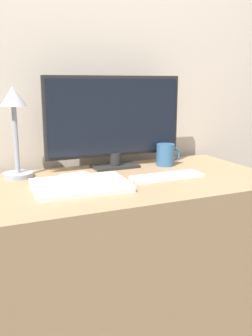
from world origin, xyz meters
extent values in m
cube|color=beige|center=(0.00, 0.58, 1.20)|extent=(3.60, 0.05, 2.40)
cube|color=#997A56|center=(0.00, 0.18, 0.36)|extent=(1.15, 0.65, 0.72)
cube|color=#262626|center=(0.01, 0.40, 0.72)|extent=(0.21, 0.11, 0.01)
cylinder|color=#262626|center=(0.01, 0.40, 0.76)|extent=(0.05, 0.05, 0.06)
cube|color=#262626|center=(0.01, 0.41, 0.95)|extent=(0.64, 0.01, 0.36)
cube|color=black|center=(0.01, 0.40, 0.95)|extent=(0.62, 0.01, 0.33)
cube|color=silver|center=(0.13, 0.14, 0.72)|extent=(0.30, 0.10, 0.01)
cube|color=silver|center=(0.13, 0.14, 0.73)|extent=(0.28, 0.08, 0.00)
cube|color=silver|center=(-0.24, 0.13, 0.72)|extent=(0.36, 0.26, 0.01)
cube|color=silver|center=(-0.24, 0.13, 0.74)|extent=(0.36, 0.26, 0.01)
cube|color=white|center=(-0.23, 0.16, 0.75)|extent=(0.14, 0.19, 0.01)
cube|color=beige|center=(-0.23, 0.16, 0.75)|extent=(0.11, 0.14, 0.00)
cylinder|color=#999EA8|center=(-0.43, 0.39, 0.73)|extent=(0.12, 0.12, 0.02)
cylinder|color=#999EA8|center=(-0.43, 0.39, 0.87)|extent=(0.02, 0.02, 0.27)
cone|color=#999EA8|center=(-0.43, 0.39, 1.05)|extent=(0.11, 0.11, 0.08)
cylinder|color=#336089|center=(0.24, 0.35, 0.77)|extent=(0.09, 0.09, 0.10)
torus|color=#336089|center=(0.29, 0.35, 0.77)|extent=(0.07, 0.01, 0.07)
cylinder|color=silver|center=(-0.05, 0.07, 0.72)|extent=(0.07, 0.14, 0.01)
camera|label=1|loc=(-0.62, -1.17, 1.10)|focal=40.00mm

